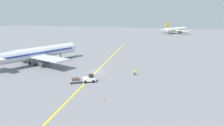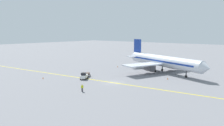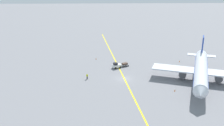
# 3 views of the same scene
# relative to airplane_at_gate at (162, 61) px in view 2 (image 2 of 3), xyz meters

# --- Properties ---
(ground_plane) EXTENTS (400.00, 400.00, 0.00)m
(ground_plane) POSITION_rel_airplane_at_gate_xyz_m (21.93, -3.06, -3.71)
(ground_plane) COLOR slate
(apron_yellow_centreline) EXTENTS (14.20, 119.25, 0.01)m
(apron_yellow_centreline) POSITION_rel_airplane_at_gate_xyz_m (21.93, -3.06, -3.71)
(apron_yellow_centreline) COLOR yellow
(apron_yellow_centreline) RESTS_ON ground
(airplane_at_gate) EXTENTS (28.08, 34.36, 10.60)m
(airplane_at_gate) POSITION_rel_airplane_at_gate_xyz_m (0.00, 0.00, 0.00)
(airplane_at_gate) COLOR silver
(airplane_at_gate) RESTS_ON ground
(baggage_tug_white) EXTENTS (3.35, 2.83, 2.11)m
(baggage_tug_white) POSITION_rel_airplane_at_gate_xyz_m (23.83, -12.33, -2.81)
(baggage_tug_white) COLOR white
(baggage_tug_white) RESTS_ON ground
(baggage_cart_trailing) EXTENTS (2.95, 2.51, 1.24)m
(baggage_cart_trailing) POSITION_rel_airplane_at_gate_xyz_m (20.96, -13.97, -2.95)
(baggage_cart_trailing) COLOR gray
(baggage_cart_trailing) RESTS_ON ground
(ground_crew_worker) EXTENTS (0.55, 0.33, 1.68)m
(ground_crew_worker) POSITION_rel_airplane_at_gate_xyz_m (33.12, -3.16, -2.80)
(ground_crew_worker) COLOR #23232D
(ground_crew_worker) RESTS_ON ground
(traffic_cone_near_nose) EXTENTS (0.32, 0.32, 0.55)m
(traffic_cone_near_nose) POSITION_rel_airplane_at_gate_xyz_m (1.01, -17.91, -3.43)
(traffic_cone_near_nose) COLOR orange
(traffic_cone_near_nose) RESTS_ON ground
(traffic_cone_mid_apron) EXTENTS (0.32, 0.32, 0.55)m
(traffic_cone_mid_apron) POSITION_rel_airplane_at_gate_xyz_m (8.96, 6.20, -3.43)
(traffic_cone_mid_apron) COLOR orange
(traffic_cone_mid_apron) RESTS_ON ground
(traffic_cone_by_wingtip) EXTENTS (0.32, 0.32, 0.55)m
(traffic_cone_by_wingtip) POSITION_rel_airplane_at_gate_xyz_m (30.94, -21.83, -3.43)
(traffic_cone_by_wingtip) COLOR orange
(traffic_cone_by_wingtip) RESTS_ON ground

